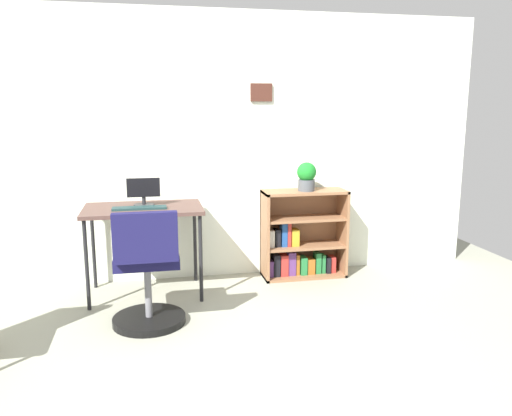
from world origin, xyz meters
name	(u,v)px	position (x,y,z in m)	size (l,w,h in m)	color
ground_plane	(242,402)	(0.00, 0.00, 0.00)	(6.24, 6.24, 0.00)	gray
wall_back	(198,148)	(0.00, 2.15, 1.17)	(5.20, 0.12, 2.35)	silver
desk	(143,215)	(-0.49, 1.73, 0.67)	(0.94, 0.59, 0.74)	#513831
monitor	(144,192)	(-0.48, 1.78, 0.85)	(0.26, 0.17, 0.23)	#262628
keyboard	(140,208)	(-0.52, 1.65, 0.75)	(0.42, 0.11, 0.02)	#1C3737
office_chair	(147,275)	(-0.47, 1.07, 0.38)	(0.52, 0.55, 0.86)	black
bookshelf_low	(300,238)	(0.90, 1.95, 0.35)	(0.75, 0.30, 0.80)	#8B5F40
potted_plant_on_shelf	(307,176)	(0.93, 1.90, 0.93)	(0.17, 0.17, 0.25)	#474C51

